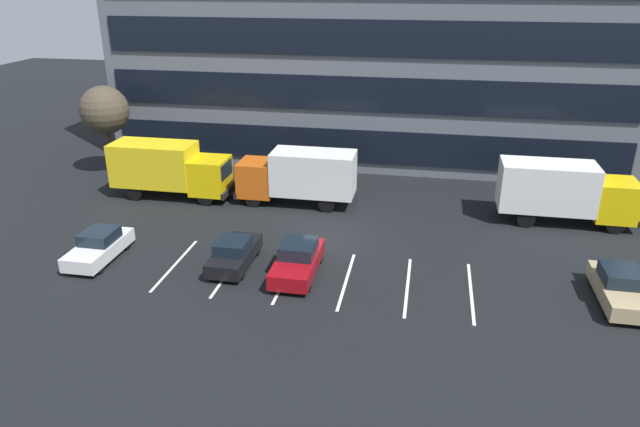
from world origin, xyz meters
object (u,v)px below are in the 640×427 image
object	(u,v)px
sedan_maroon	(298,260)
sedan_tan	(620,288)
box_truck_orange	(299,175)
box_truck_yellow_all	(169,167)
sedan_black	(234,253)
box_truck_yellow	(564,190)
bare_tree	(104,110)
sedan_white	(99,246)

from	to	relation	value
sedan_maroon	sedan_tan	bearing A→B (deg)	0.40
sedan_maroon	box_truck_orange	bearing A→B (deg)	102.32
box_truck_yellow_all	sedan_black	distance (m)	10.81
box_truck_yellow	bare_tree	xyz separation A→B (m)	(-29.25, 3.29, 2.53)
sedan_maroon	box_truck_yellow_all	bearing A→B (deg)	140.06
sedan_black	sedan_maroon	bearing A→B (deg)	-4.47
box_truck_orange	sedan_tan	xyz separation A→B (m)	(15.97, -8.66, -1.16)
sedan_tan	box_truck_yellow	bearing A→B (deg)	95.82
sedan_black	bare_tree	distance (m)	17.85
box_truck_yellow_all	sedan_maroon	size ratio (longest dim) A/B	1.71
box_truck_orange	box_truck_yellow	bearing A→B (deg)	-0.18
sedan_maroon	bare_tree	distance (m)	20.40
bare_tree	sedan_black	bearing A→B (deg)	-42.33
box_truck_orange	sedan_white	bearing A→B (deg)	-131.46
box_truck_orange	sedan_tan	distance (m)	18.20
sedan_maroon	sedan_white	size ratio (longest dim) A/B	1.06
box_truck_yellow_all	sedan_maroon	bearing A→B (deg)	-39.94
sedan_maroon	bare_tree	bearing A→B (deg)	143.27
sedan_black	sedan_tan	world-z (taller)	sedan_tan
box_truck_orange	sedan_white	xyz separation A→B (m)	(-8.01, -9.07, -1.18)
box_truck_yellow_all	sedan_tan	xyz separation A→B (m)	(24.16, -8.36, -1.21)
box_truck_yellow	sedan_black	bearing A→B (deg)	-152.65
bare_tree	box_truck_yellow	bearing A→B (deg)	-6.41
box_truck_yellow_all	box_truck_orange	world-z (taller)	box_truck_yellow_all
box_truck_orange	sedan_black	distance (m)	8.68
box_truck_orange	sedan_maroon	bearing A→B (deg)	-77.68
sedan_tan	sedan_white	bearing A→B (deg)	-179.01
box_truck_yellow_all	box_truck_yellow	size ratio (longest dim) A/B	1.00
sedan_black	sedan_white	size ratio (longest dim) A/B	0.98
box_truck_orange	box_truck_yellow	world-z (taller)	box_truck_yellow
box_truck_orange	box_truck_yellow	size ratio (longest dim) A/B	0.97
box_truck_yellow_all	sedan_black	xyz separation A→B (m)	(6.93, -8.21, -1.25)
box_truck_yellow_all	sedan_white	world-z (taller)	box_truck_yellow_all
box_truck_yellow_all	sedan_black	world-z (taller)	box_truck_yellow_all
box_truck_orange	sedan_white	distance (m)	12.16
box_truck_yellow_all	box_truck_orange	xyz separation A→B (m)	(8.19, 0.30, -0.06)
sedan_tan	sedan_maroon	bearing A→B (deg)	-179.60
sedan_maroon	sedan_tan	xyz separation A→B (m)	(14.05, 0.10, -0.02)
sedan_black	box_truck_yellow_all	bearing A→B (deg)	130.15
box_truck_yellow	sedan_tan	world-z (taller)	box_truck_yellow
box_truck_orange	sedan_white	world-z (taller)	box_truck_orange
box_truck_yellow_all	sedan_black	size ratio (longest dim) A/B	1.85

